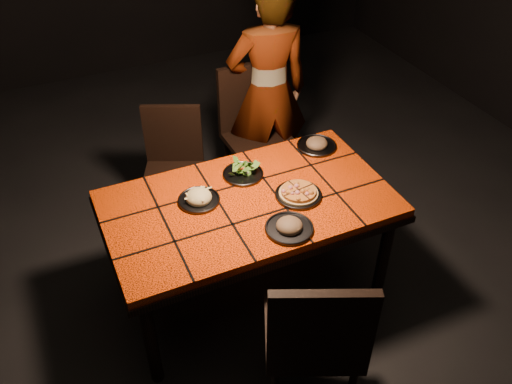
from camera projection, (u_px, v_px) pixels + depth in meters
name	position (u px, v px, depth m)	size (l,w,h in m)	color
room_shell	(247.00, 78.00, 2.56)	(6.04, 7.04, 3.08)	black
dining_table	(249.00, 211.00, 3.08)	(1.62, 0.92, 0.75)	#F64207
chair_near	(315.00, 337.00, 2.51)	(0.61, 0.61, 1.02)	black
chair_far_left	(173.00, 161.00, 3.75)	(0.53, 0.53, 0.88)	black
chair_far_right	(254.00, 125.00, 3.97)	(0.47, 0.47, 1.02)	black
diner	(268.00, 92.00, 3.87)	(0.60, 0.39, 1.64)	brown
plate_pizza	(298.00, 194.00, 3.05)	(0.27, 0.27, 0.04)	#323237
plate_pasta	(199.00, 198.00, 3.01)	(0.24, 0.24, 0.08)	#323237
plate_salad	(243.00, 172.00, 3.20)	(0.24, 0.24, 0.07)	#323237
plate_mushroom_a	(289.00, 226.00, 2.83)	(0.26, 0.26, 0.08)	#323237
plate_mushroom_b	(317.00, 144.00, 3.43)	(0.25, 0.25, 0.08)	#323237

